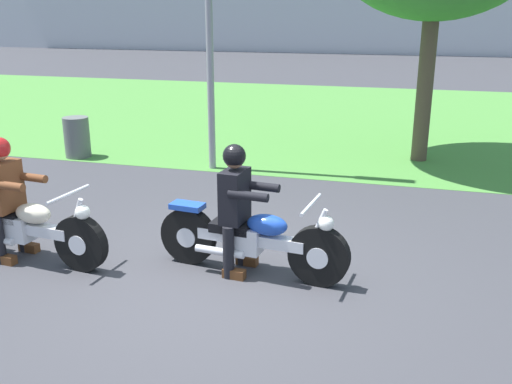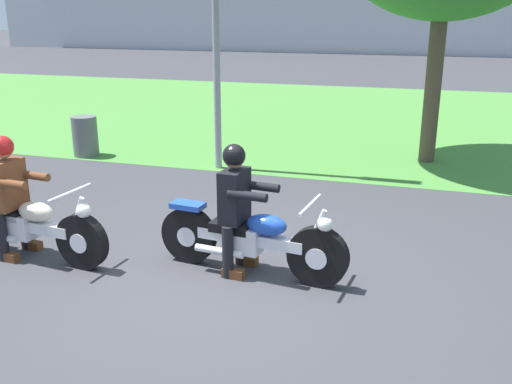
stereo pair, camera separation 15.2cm
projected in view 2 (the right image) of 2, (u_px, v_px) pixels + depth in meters
ground at (216, 281)px, 5.93m from camera, size 120.00×120.00×0.00m
grass_verge at (350, 116)px, 14.98m from camera, size 60.00×12.00×0.01m
motorcycle_lead at (251, 239)px, 6.00m from camera, size 2.12×0.66×0.88m
rider_lead at (236, 199)px, 5.94m from camera, size 0.58×0.50×1.40m
motorcycle_follow at (26, 225)px, 6.41m from camera, size 2.19×0.66×0.87m
rider_follow at (9, 187)px, 6.35m from camera, size 0.58×0.50×1.39m
trash_can at (85, 136)px, 10.89m from camera, size 0.48×0.48×0.76m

